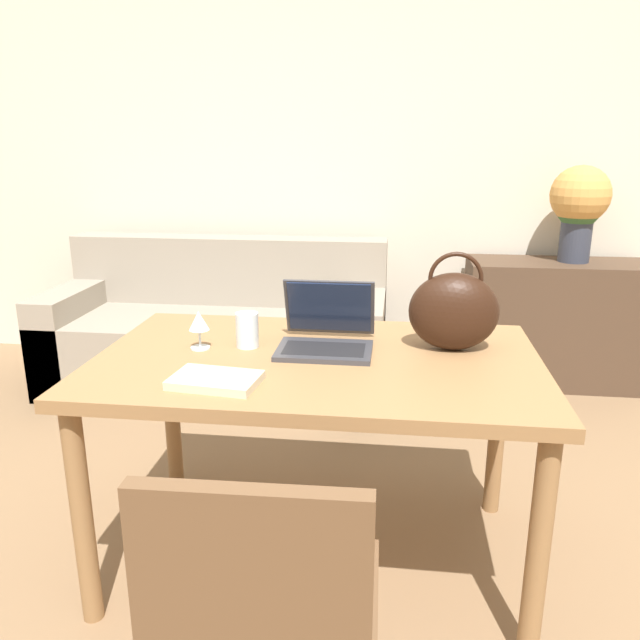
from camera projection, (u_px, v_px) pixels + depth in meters
wall_back at (372, 144)px, 3.72m from camera, size 10.00×0.06×2.70m
dining_table at (317, 382)px, 1.97m from camera, size 1.38×0.85×0.73m
chair at (267, 613)px, 1.23m from camera, size 0.45×0.45×0.84m
couch at (220, 335)px, 3.62m from camera, size 1.90×0.80×0.82m
sideboard at (554, 323)px, 3.60m from camera, size 1.00×0.40×0.72m
laptop at (327, 330)px, 2.03m from camera, size 0.30×0.29×0.21m
drinking_glass at (247, 330)px, 2.03m from camera, size 0.07×0.07×0.11m
wine_glass at (199, 323)px, 2.00m from camera, size 0.07×0.07×0.13m
handbag at (454, 311)px, 1.98m from camera, size 0.29×0.16×0.32m
flower_vase at (579, 204)px, 3.42m from camera, size 0.32×0.32×0.53m
book at (215, 380)px, 1.72m from camera, size 0.26×0.18×0.02m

